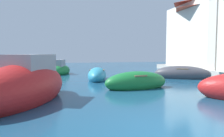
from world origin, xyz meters
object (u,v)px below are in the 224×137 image
moored_boat_1 (136,82)px  moored_boat_8 (97,75)px  moored_boat_9 (61,70)px  moored_boat_3 (9,74)px  waterfront_building_annex (208,34)px  moored_boat_2 (24,86)px  moored_boat_4 (182,74)px  waterfront_building_far (205,31)px

moored_boat_1 → moored_boat_8: 4.63m
moored_boat_1 → moored_boat_9: moored_boat_9 is taller
moored_boat_3 → waterfront_building_annex: (20.06, 2.87, 3.76)m
moored_boat_2 → moored_boat_9: 11.57m
moored_boat_2 → moored_boat_3: (-2.47, 8.12, -0.19)m
moored_boat_3 → moored_boat_9: moored_boat_3 is taller
moored_boat_3 → moored_boat_4: size_ratio=0.81×
moored_boat_3 → moored_boat_4: moored_boat_3 is taller
moored_boat_9 → waterfront_building_far: (16.14, 0.01, 4.16)m
moored_boat_4 → moored_boat_8: moored_boat_4 is taller
moored_boat_9 → moored_boat_3: bearing=154.7°
moored_boat_8 → moored_boat_9: 5.74m
moored_boat_2 → moored_boat_9: moored_boat_2 is taller
moored_boat_1 → waterfront_building_annex: (11.77, 8.88, 3.88)m
moored_boat_1 → waterfront_building_far: waterfront_building_far is taller
moored_boat_9 → waterfront_building_far: size_ratio=0.41×
moored_boat_4 → waterfront_building_annex: waterfront_building_annex is taller
moored_boat_1 → moored_boat_2: moored_boat_2 is taller
moored_boat_4 → waterfront_building_annex: size_ratio=0.48×
moored_boat_2 → moored_boat_4: 12.56m
moored_boat_2 → moored_boat_8: (4.21, 6.44, -0.32)m
moored_boat_9 → moored_boat_4: bearing=-96.4°
waterfront_building_annex → moored_boat_8: bearing=-161.3°
moored_boat_8 → moored_boat_4: bearing=97.8°
moored_boat_8 → waterfront_building_annex: size_ratio=0.39×
moored_boat_2 → waterfront_building_far: size_ratio=0.73×
moored_boat_8 → waterfront_building_annex: (13.38, 4.54, 3.89)m
moored_boat_2 → waterfront_building_far: (17.59, 11.49, 3.90)m
moored_boat_1 → moored_boat_2: 6.20m
moored_boat_9 → moored_boat_8: bearing=-127.2°
moored_boat_8 → waterfront_building_far: waterfront_building_far is taller
moored_boat_2 → moored_boat_3: bearing=-139.3°
moored_boat_4 → moored_boat_9: moored_boat_9 is taller
moored_boat_3 → moored_boat_4: (13.62, -2.36, -0.11)m
moored_boat_4 → moored_boat_9: bearing=179.5°
moored_boat_2 → moored_boat_3: moored_boat_2 is taller
moored_boat_3 → moored_boat_9: size_ratio=1.07×
moored_boat_8 → waterfront_building_far: bearing=124.1°
waterfront_building_annex → moored_boat_4: bearing=-140.9°
moored_boat_1 → waterfront_building_annex: 15.25m
moored_boat_8 → moored_boat_9: moored_boat_9 is taller
moored_boat_3 → moored_boat_8: size_ratio=1.01×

